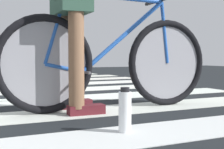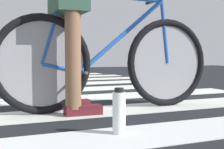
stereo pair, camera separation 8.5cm
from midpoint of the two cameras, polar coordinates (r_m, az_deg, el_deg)
The scene contains 3 objects.
bicycle_1_of_2 at distance 2.43m, azimuth -1.19°, elevation 2.63°, with size 1.74×0.52×0.93m.
cyclist_1_of_2 at distance 2.34m, azimuth -8.36°, elevation 8.95°, with size 0.32×0.42×1.00m.
water_bottle at distance 1.71m, azimuth 1.06°, elevation -6.74°, with size 0.07×0.07×0.25m.
Camera 1 is at (-0.20, -3.49, 0.44)m, focal length 50.73 mm.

